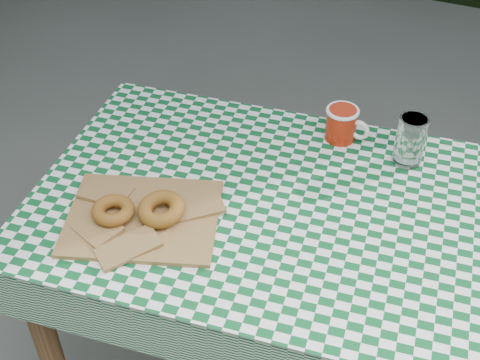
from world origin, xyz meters
name	(u,v)px	position (x,y,z in m)	size (l,w,h in m)	color
table	(268,307)	(-0.11, -0.06, 0.38)	(1.09, 0.73, 0.75)	brown
tablecloth	(273,204)	(-0.11, -0.06, 0.75)	(1.11, 0.75, 0.01)	#0C5025
paper_bag	(143,217)	(-0.36, -0.23, 0.76)	(0.34, 0.27, 0.02)	#9C7D44
bagel_front	(113,210)	(-0.42, -0.26, 0.79)	(0.10, 0.10, 0.03)	brown
bagel_back	(161,209)	(-0.32, -0.22, 0.79)	(0.11, 0.11, 0.03)	brown
coffee_mug	(341,124)	(-0.04, 0.24, 0.80)	(0.16, 0.16, 0.09)	#A8200A
drinking_glass	(410,140)	(0.14, 0.21, 0.82)	(0.07, 0.07, 0.13)	silver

